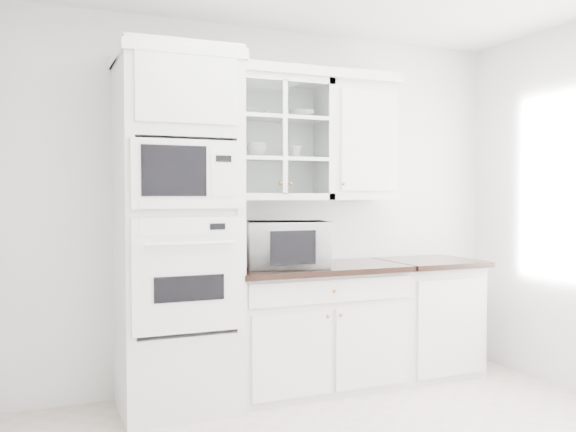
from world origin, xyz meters
name	(u,v)px	position (x,y,z in m)	size (l,w,h in m)	color
room_shell	(347,134)	(0.00, 0.43, 1.78)	(4.00, 3.50, 2.70)	white
oven_column	(177,231)	(-0.75, 1.42, 1.20)	(0.76, 0.68, 2.40)	silver
base_cabinet_run	(314,326)	(0.28, 1.45, 0.46)	(1.32, 0.67, 0.92)	silver
extra_base_cabinet	(427,316)	(1.28, 1.45, 0.46)	(0.72, 0.67, 0.92)	silver
upper_cabinet_glass	(276,139)	(0.03, 1.58, 1.85)	(0.80, 0.33, 0.90)	silver
upper_cabinet_solid	(356,142)	(0.71, 1.58, 1.85)	(0.55, 0.33, 0.90)	silver
crown_molding	(264,71)	(-0.07, 1.56, 2.33)	(2.14, 0.38, 0.07)	white
countertop_microwave	(287,244)	(0.04, 1.41, 1.08)	(0.57, 0.47, 0.33)	white
bowl_a	(253,113)	(-0.16, 1.57, 2.03)	(0.20, 0.20, 0.05)	white
bowl_b	(302,115)	(0.23, 1.57, 2.04)	(0.19, 0.19, 0.06)	white
cup_a	(257,150)	(-0.13, 1.57, 1.76)	(0.13, 0.13, 0.11)	white
cup_b	(295,152)	(0.18, 1.59, 1.76)	(0.10, 0.10, 0.09)	white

